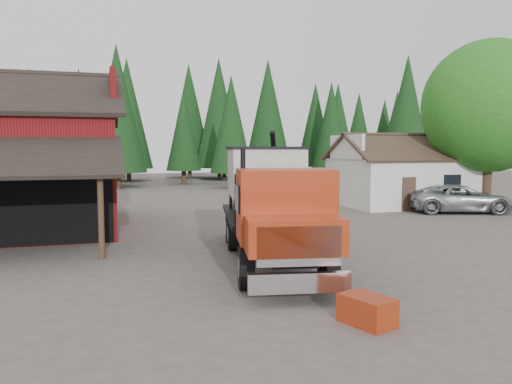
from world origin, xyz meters
name	(u,v)px	position (x,y,z in m)	size (l,w,h in m)	color
ground	(282,261)	(0.00, 0.00, 0.00)	(120.00, 120.00, 0.00)	#4F453E
farmhouse	(402,179)	(13.00, 13.00, 1.67)	(8.60, 6.42, 4.65)	silver
deciduous_tree	(490,111)	(17.01, 9.97, 5.91)	(8.00, 8.00, 10.20)	#382619
conifer_backdrop	(154,181)	(0.00, 42.00, 0.00)	(76.00, 16.00, 16.00)	black
near_pine_b	(231,124)	(6.00, 30.00, 5.89)	(3.96, 3.96, 10.40)	#382619
near_pine_c	(407,114)	(22.00, 26.00, 6.89)	(4.84, 4.84, 12.40)	#382619
near_pine_d	(117,108)	(-4.00, 34.00, 7.39)	(5.28, 5.28, 13.40)	#382619
feed_truck	(271,199)	(-0.35, 0.16, 2.01)	(4.28, 9.85, 4.31)	black
silver_car	(461,199)	(14.00, 8.61, 0.80)	(2.65, 5.76, 1.60)	#999BA0
equip_box	(367,310)	(-0.34, -6.00, 0.30)	(0.70, 1.10, 0.60)	maroon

